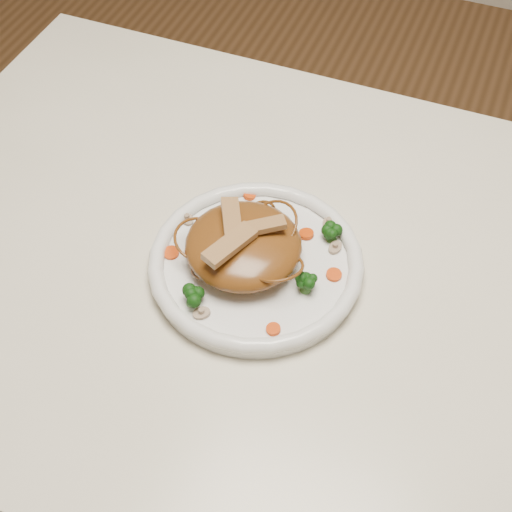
% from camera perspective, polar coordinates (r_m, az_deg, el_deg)
% --- Properties ---
extents(ground, '(4.00, 4.00, 0.00)m').
position_cam_1_polar(ground, '(1.59, 2.23, -18.25)').
color(ground, brown).
rests_on(ground, ground).
extents(table, '(1.20, 0.80, 0.75)m').
position_cam_1_polar(table, '(1.01, 3.34, -4.87)').
color(table, beige).
rests_on(table, ground).
extents(plate, '(0.31, 0.31, 0.02)m').
position_cam_1_polar(plate, '(0.93, 0.00, -0.86)').
color(plate, white).
rests_on(plate, table).
extents(noodle_mound, '(0.16, 0.16, 0.05)m').
position_cam_1_polar(noodle_mound, '(0.91, -0.99, 0.85)').
color(noodle_mound, brown).
rests_on(noodle_mound, plate).
extents(chicken_a, '(0.06, 0.05, 0.01)m').
position_cam_1_polar(chicken_a, '(0.89, 0.48, 2.35)').
color(chicken_a, tan).
rests_on(chicken_a, noodle_mound).
extents(chicken_b, '(0.05, 0.07, 0.01)m').
position_cam_1_polar(chicken_b, '(0.89, -1.92, 2.88)').
color(chicken_b, tan).
rests_on(chicken_b, noodle_mound).
extents(chicken_c, '(0.05, 0.08, 0.01)m').
position_cam_1_polar(chicken_c, '(0.86, -2.07, 0.87)').
color(chicken_c, tan).
rests_on(chicken_c, noodle_mound).
extents(broccoli_0, '(0.02, 0.02, 0.03)m').
position_cam_1_polar(broccoli_0, '(0.94, 5.96, 1.81)').
color(broccoli_0, '#0E400D').
rests_on(broccoli_0, plate).
extents(broccoli_1, '(0.03, 0.03, 0.03)m').
position_cam_1_polar(broccoli_1, '(0.95, -3.01, 2.97)').
color(broccoli_1, '#0E400D').
rests_on(broccoli_1, plate).
extents(broccoli_2, '(0.03, 0.03, 0.03)m').
position_cam_1_polar(broccoli_2, '(0.88, -5.11, -3.13)').
color(broccoli_2, '#0E400D').
rests_on(broccoli_2, plate).
extents(broccoli_3, '(0.04, 0.04, 0.03)m').
position_cam_1_polar(broccoli_3, '(0.89, 3.93, -2.09)').
color(broccoli_3, '#0E400D').
rests_on(broccoli_3, plate).
extents(carrot_0, '(0.02, 0.02, 0.00)m').
position_cam_1_polar(carrot_0, '(0.95, 3.95, 1.74)').
color(carrot_0, '#EE3E08').
rests_on(carrot_0, plate).
extents(carrot_1, '(0.03, 0.03, 0.00)m').
position_cam_1_polar(carrot_1, '(0.94, -6.65, 0.24)').
color(carrot_1, '#EE3E08').
rests_on(carrot_1, plate).
extents(carrot_2, '(0.02, 0.02, 0.00)m').
position_cam_1_polar(carrot_2, '(0.91, 6.11, -1.47)').
color(carrot_2, '#EE3E08').
rests_on(carrot_2, plate).
extents(carrot_3, '(0.02, 0.02, 0.00)m').
position_cam_1_polar(carrot_3, '(1.00, -0.51, 4.76)').
color(carrot_3, '#EE3E08').
rests_on(carrot_3, plate).
extents(carrot_4, '(0.02, 0.02, 0.00)m').
position_cam_1_polar(carrot_4, '(0.86, 1.36, -5.74)').
color(carrot_4, '#EE3E08').
rests_on(carrot_4, plate).
extents(mushroom_0, '(0.03, 0.03, 0.01)m').
position_cam_1_polar(mushroom_0, '(0.87, -4.27, -4.49)').
color(mushroom_0, tan).
rests_on(mushroom_0, plate).
extents(mushroom_1, '(0.03, 0.03, 0.01)m').
position_cam_1_polar(mushroom_1, '(0.94, 6.20, 0.65)').
color(mushroom_1, tan).
rests_on(mushroom_1, plate).
extents(mushroom_2, '(0.03, 0.03, 0.01)m').
position_cam_1_polar(mushroom_2, '(0.97, -5.42, 2.90)').
color(mushroom_2, tan).
rests_on(mushroom_2, plate).
extents(mushroom_3, '(0.02, 0.02, 0.01)m').
position_cam_1_polar(mushroom_3, '(0.97, 5.73, 2.61)').
color(mushroom_3, tan).
rests_on(mushroom_3, plate).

